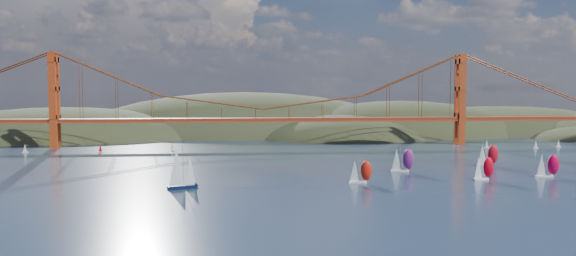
{
  "coord_description": "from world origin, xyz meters",
  "views": [
    {
      "loc": [
        -16.12,
        -151.74,
        34.49
      ],
      "look_at": [
        6.06,
        90.0,
        17.13
      ],
      "focal_mm": 35.0,
      "sensor_mm": 36.0,
      "label": 1
    }
  ],
  "objects_px": {
    "sloop_navy": "(181,170)",
    "racer_1": "(483,168)",
    "racer_3": "(487,155)",
    "racer_2": "(547,165)",
    "racer_rwb": "(402,160)",
    "racer_0": "(360,171)"
  },
  "relations": [
    {
      "from": "racer_2",
      "to": "racer_3",
      "type": "distance_m",
      "value": 33.94
    },
    {
      "from": "racer_3",
      "to": "racer_1",
      "type": "bearing_deg",
      "value": -115.45
    },
    {
      "from": "racer_2",
      "to": "sloop_navy",
      "type": "bearing_deg",
      "value": -169.98
    },
    {
      "from": "racer_0",
      "to": "racer_2",
      "type": "distance_m",
      "value": 74.96
    },
    {
      "from": "sloop_navy",
      "to": "racer_rwb",
      "type": "xyz_separation_m",
      "value": [
        86.66,
        30.82,
        -1.62
      ]
    },
    {
      "from": "racer_rwb",
      "to": "racer_0",
      "type": "bearing_deg",
      "value": -124.39
    },
    {
      "from": "racer_0",
      "to": "racer_1",
      "type": "bearing_deg",
      "value": 9.29
    },
    {
      "from": "racer_1",
      "to": "racer_rwb",
      "type": "distance_m",
      "value": 33.2
    },
    {
      "from": "racer_3",
      "to": "racer_rwb",
      "type": "bearing_deg",
      "value": -160.37
    },
    {
      "from": "racer_2",
      "to": "racer_rwb",
      "type": "distance_m",
      "value": 54.89
    },
    {
      "from": "sloop_navy",
      "to": "racer_0",
      "type": "bearing_deg",
      "value": -16.43
    },
    {
      "from": "racer_0",
      "to": "racer_3",
      "type": "bearing_deg",
      "value": 37.29
    },
    {
      "from": "sloop_navy",
      "to": "racer_3",
      "type": "xyz_separation_m",
      "value": [
        129.49,
        44.96,
        -1.68
      ]
    },
    {
      "from": "racer_3",
      "to": "racer_rwb",
      "type": "height_order",
      "value": "racer_rwb"
    },
    {
      "from": "sloop_navy",
      "to": "racer_1",
      "type": "distance_m",
      "value": 111.17
    },
    {
      "from": "racer_0",
      "to": "racer_rwb",
      "type": "distance_m",
      "value": 33.98
    },
    {
      "from": "racer_2",
      "to": "racer_3",
      "type": "height_order",
      "value": "racer_3"
    },
    {
      "from": "racer_1",
      "to": "sloop_navy",
      "type": "bearing_deg",
      "value": 171.1
    },
    {
      "from": "sloop_navy",
      "to": "racer_2",
      "type": "bearing_deg",
      "value": -16.69
    },
    {
      "from": "racer_0",
      "to": "racer_1",
      "type": "xyz_separation_m",
      "value": [
        47.27,
        2.2,
        0.24
      ]
    },
    {
      "from": "racer_3",
      "to": "sloop_navy",
      "type": "bearing_deg",
      "value": -159.49
    },
    {
      "from": "racer_0",
      "to": "racer_2",
      "type": "height_order",
      "value": "racer_2"
    }
  ]
}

